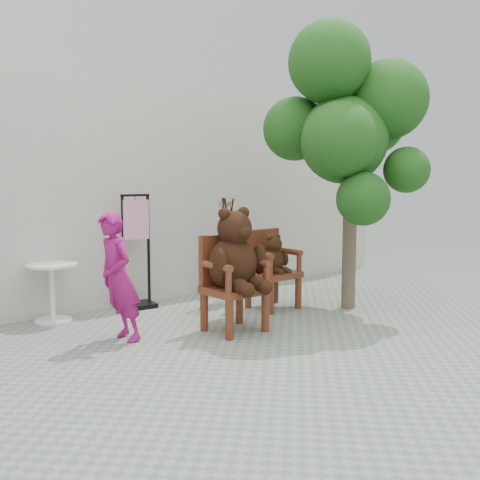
{
  "coord_description": "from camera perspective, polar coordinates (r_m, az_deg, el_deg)",
  "views": [
    {
      "loc": [
        -4.21,
        -4.21,
        1.74
      ],
      "look_at": [
        0.22,
        1.21,
        0.95
      ],
      "focal_mm": 42.0,
      "sensor_mm": 36.0,
      "label": 1
    }
  ],
  "objects": [
    {
      "name": "stool_bucket",
      "position": [
        7.71,
        -1.34,
        -1.75
      ],
      "size": [
        0.32,
        0.32,
        1.45
      ],
      "rotation": [
        0.0,
        0.0,
        -0.0
      ],
      "color": "white",
      "rests_on": "ground"
    },
    {
      "name": "ground_plane",
      "position": [
        6.2,
        5.63,
        -9.88
      ],
      "size": [
        60.0,
        60.0,
        0.0
      ],
      "primitive_type": "plane",
      "color": "gray",
      "rests_on": "ground"
    },
    {
      "name": "back_wall",
      "position": [
        8.44,
        -9.33,
        4.72
      ],
      "size": [
        9.0,
        1.0,
        3.0
      ],
      "primitive_type": "cube",
      "color": "beige",
      "rests_on": "ground"
    },
    {
      "name": "tree",
      "position": [
        7.4,
        10.96,
        11.78
      ],
      "size": [
        1.98,
        1.94,
        3.63
      ],
      "rotation": [
        0.0,
        0.0,
        0.08
      ],
      "color": "#483B2B",
      "rests_on": "ground"
    },
    {
      "name": "person",
      "position": [
        6.03,
        -12.22,
        -3.73
      ],
      "size": [
        0.35,
        0.52,
        1.38
      ],
      "primitive_type": "imported",
      "rotation": [
        0.0,
        0.0,
        -1.53
      ],
      "color": "#9B1365",
      "rests_on": "ground"
    },
    {
      "name": "chair_big",
      "position": [
        6.28,
        -0.59,
        -2.3
      ],
      "size": [
        0.7,
        0.74,
        1.41
      ],
      "color": "#4E2110",
      "rests_on": "ground"
    },
    {
      "name": "cafe_table",
      "position": [
        7.12,
        -18.55,
        -4.42
      ],
      "size": [
        0.6,
        0.6,
        0.7
      ],
      "rotation": [
        0.0,
        0.0,
        -0.27
      ],
      "color": "white",
      "rests_on": "ground"
    },
    {
      "name": "display_stand",
      "position": [
        7.56,
        -10.47,
        -2.46
      ],
      "size": [
        0.47,
        0.38,
        1.51
      ],
      "rotation": [
        0.0,
        0.0,
        -0.07
      ],
      "color": "black",
      "rests_on": "ground"
    },
    {
      "name": "chair_small",
      "position": [
        7.46,
        3.17,
        -2.29
      ],
      "size": [
        0.59,
        0.55,
        1.04
      ],
      "color": "#4E2110",
      "rests_on": "ground"
    }
  ]
}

